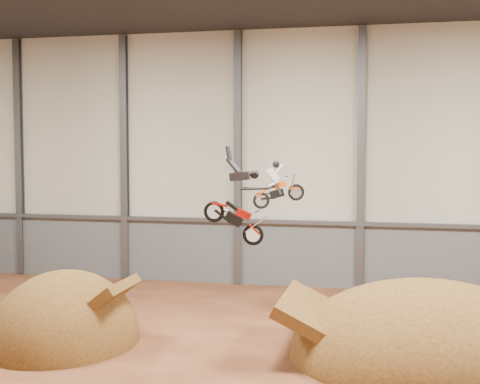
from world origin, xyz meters
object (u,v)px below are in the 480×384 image
object	(u,v)px
landing_ramp	(427,360)
fmx_rider_b	(228,194)
takeoff_ramp	(65,343)
fmx_rider_a	(281,181)

from	to	relation	value
landing_ramp	fmx_rider_b	size ratio (longest dim) A/B	3.22
takeoff_ramp	fmx_rider_b	bearing A→B (deg)	-7.02
takeoff_ramp	fmx_rider_a	bearing A→B (deg)	29.35
takeoff_ramp	landing_ramp	bearing A→B (deg)	3.92
landing_ramp	fmx_rider_a	size ratio (longest dim) A/B	4.50
takeoff_ramp	landing_ramp	size ratio (longest dim) A/B	0.66
takeoff_ramp	fmx_rider_b	world-z (taller)	fmx_rider_b
fmx_rider_b	fmx_rider_a	bearing A→B (deg)	77.54
fmx_rider_b	landing_ramp	bearing A→B (deg)	12.81
takeoff_ramp	fmx_rider_a	distance (m)	10.88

